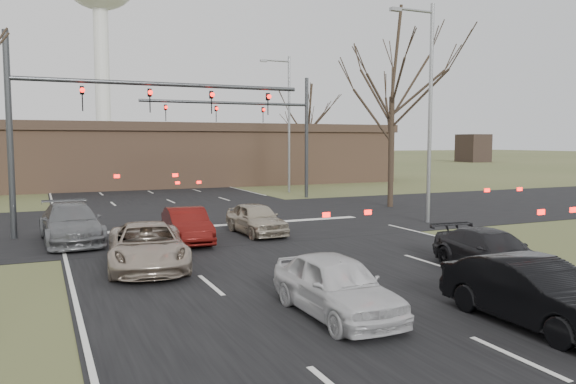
{
  "coord_description": "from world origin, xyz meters",
  "views": [
    {
      "loc": [
        -7.53,
        -11.06,
        3.8
      ],
      "look_at": [
        0.54,
        7.06,
        2.0
      ],
      "focal_mm": 35.0,
      "sensor_mm": 36.0,
      "label": 1
    }
  ],
  "objects_px": {
    "car_white_sedan": "(336,285)",
    "building": "(158,154)",
    "mast_arm_far": "(268,122)",
    "car_grey_ahead": "(71,223)",
    "streetlight_right_far": "(287,117)",
    "car_black_hatch": "(534,293)",
    "car_red_ahead": "(187,225)",
    "car_charcoal_sedan": "(492,252)",
    "car_silver_suv": "(147,246)",
    "mast_arm_near": "(98,110)",
    "streetlight_right_near": "(427,102)",
    "car_silver_ahead": "(256,219)"
  },
  "relations": [
    {
      "from": "car_white_sedan",
      "to": "building",
      "type": "bearing_deg",
      "value": 84.03
    },
    {
      "from": "mast_arm_far",
      "to": "car_grey_ahead",
      "type": "bearing_deg",
      "value": -137.24
    },
    {
      "from": "streetlight_right_far",
      "to": "car_black_hatch",
      "type": "relative_size",
      "value": 2.37
    },
    {
      "from": "building",
      "to": "car_red_ahead",
      "type": "height_order",
      "value": "building"
    },
    {
      "from": "car_charcoal_sedan",
      "to": "car_grey_ahead",
      "type": "xyz_separation_m",
      "value": [
        -10.87,
        10.13,
        0.12
      ]
    },
    {
      "from": "streetlight_right_far",
      "to": "car_silver_suv",
      "type": "relative_size",
      "value": 2.06
    },
    {
      "from": "mast_arm_near",
      "to": "car_black_hatch",
      "type": "relative_size",
      "value": 2.88
    },
    {
      "from": "mast_arm_far",
      "to": "car_charcoal_sedan",
      "type": "xyz_separation_m",
      "value": [
        -1.81,
        -21.85,
        -4.4
      ]
    },
    {
      "from": "car_black_hatch",
      "to": "car_white_sedan",
      "type": "bearing_deg",
      "value": 146.63
    },
    {
      "from": "streetlight_right_near",
      "to": "car_silver_suv",
      "type": "distance_m",
      "value": 14.94
    },
    {
      "from": "streetlight_right_near",
      "to": "car_charcoal_sedan",
      "type": "bearing_deg",
      "value": -116.68
    },
    {
      "from": "building",
      "to": "car_grey_ahead",
      "type": "height_order",
      "value": "building"
    },
    {
      "from": "car_grey_ahead",
      "to": "car_red_ahead",
      "type": "height_order",
      "value": "car_grey_ahead"
    },
    {
      "from": "car_charcoal_sedan",
      "to": "car_silver_ahead",
      "type": "xyz_separation_m",
      "value": [
        -3.87,
        9.02,
        0.04
      ]
    },
    {
      "from": "building",
      "to": "mast_arm_near",
      "type": "relative_size",
      "value": 3.5
    },
    {
      "from": "building",
      "to": "mast_arm_far",
      "type": "bearing_deg",
      "value": -74.42
    },
    {
      "from": "streetlight_right_near",
      "to": "car_white_sedan",
      "type": "height_order",
      "value": "streetlight_right_near"
    },
    {
      "from": "mast_arm_far",
      "to": "car_silver_ahead",
      "type": "relative_size",
      "value": 2.91
    },
    {
      "from": "car_white_sedan",
      "to": "car_black_hatch",
      "type": "distance_m",
      "value": 4.08
    },
    {
      "from": "building",
      "to": "mast_arm_far",
      "type": "xyz_separation_m",
      "value": [
        4.18,
        -15.0,
        2.35
      ]
    },
    {
      "from": "building",
      "to": "car_silver_suv",
      "type": "height_order",
      "value": "building"
    },
    {
      "from": "mast_arm_near",
      "to": "car_red_ahead",
      "type": "bearing_deg",
      "value": -52.29
    },
    {
      "from": "car_charcoal_sedan",
      "to": "car_grey_ahead",
      "type": "bearing_deg",
      "value": 141.67
    },
    {
      "from": "streetlight_right_near",
      "to": "streetlight_right_far",
      "type": "relative_size",
      "value": 1.0
    },
    {
      "from": "mast_arm_near",
      "to": "car_charcoal_sedan",
      "type": "relative_size",
      "value": 2.87
    },
    {
      "from": "building",
      "to": "mast_arm_near",
      "type": "xyz_separation_m",
      "value": [
        -7.23,
        -25.0,
        2.41
      ]
    },
    {
      "from": "mast_arm_far",
      "to": "car_grey_ahead",
      "type": "relative_size",
      "value": 2.2
    },
    {
      "from": "building",
      "to": "streetlight_right_near",
      "type": "bearing_deg",
      "value": -76.31
    },
    {
      "from": "car_silver_ahead",
      "to": "mast_arm_far",
      "type": "bearing_deg",
      "value": 64.13
    },
    {
      "from": "car_white_sedan",
      "to": "car_black_hatch",
      "type": "bearing_deg",
      "value": -34.0
    },
    {
      "from": "streetlight_right_near",
      "to": "car_white_sedan",
      "type": "xyz_separation_m",
      "value": [
        -10.53,
        -10.56,
        -4.91
      ]
    },
    {
      "from": "building",
      "to": "car_silver_suv",
      "type": "distance_m",
      "value": 32.97
    },
    {
      "from": "streetlight_right_near",
      "to": "car_silver_suv",
      "type": "height_order",
      "value": "streetlight_right_near"
    },
    {
      "from": "car_white_sedan",
      "to": "car_grey_ahead",
      "type": "distance_m",
      "value": 12.77
    },
    {
      "from": "car_white_sedan",
      "to": "car_charcoal_sedan",
      "type": "relative_size",
      "value": 0.94
    },
    {
      "from": "car_black_hatch",
      "to": "car_red_ahead",
      "type": "distance_m",
      "value": 13.02
    },
    {
      "from": "car_red_ahead",
      "to": "car_white_sedan",
      "type": "bearing_deg",
      "value": -81.85
    },
    {
      "from": "mast_arm_near",
      "to": "car_silver_ahead",
      "type": "height_order",
      "value": "mast_arm_near"
    },
    {
      "from": "mast_arm_near",
      "to": "streetlight_right_far",
      "type": "relative_size",
      "value": 1.21
    },
    {
      "from": "building",
      "to": "car_charcoal_sedan",
      "type": "height_order",
      "value": "building"
    },
    {
      "from": "car_charcoal_sedan",
      "to": "mast_arm_near",
      "type": "bearing_deg",
      "value": 133.65
    },
    {
      "from": "mast_arm_near",
      "to": "streetlight_right_far",
      "type": "bearing_deg",
      "value": 43.89
    },
    {
      "from": "streetlight_right_far",
      "to": "car_silver_ahead",
      "type": "xyz_separation_m",
      "value": [
        -8.82,
        -16.84,
        -4.94
      ]
    },
    {
      "from": "streetlight_right_near",
      "to": "building",
      "type": "bearing_deg",
      "value": 103.69
    },
    {
      "from": "car_white_sedan",
      "to": "car_silver_ahead",
      "type": "distance_m",
      "value": 10.94
    },
    {
      "from": "car_silver_suv",
      "to": "building",
      "type": "bearing_deg",
      "value": 85.3
    },
    {
      "from": "building",
      "to": "streetlight_right_far",
      "type": "relative_size",
      "value": 4.24
    },
    {
      "from": "mast_arm_near",
      "to": "car_silver_suv",
      "type": "relative_size",
      "value": 2.5
    },
    {
      "from": "car_silver_suv",
      "to": "car_silver_ahead",
      "type": "relative_size",
      "value": 1.27
    },
    {
      "from": "car_charcoal_sedan",
      "to": "car_red_ahead",
      "type": "xyz_separation_m",
      "value": [
        -6.9,
        8.36,
        0.04
      ]
    }
  ]
}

